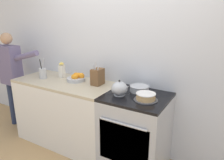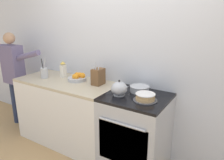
% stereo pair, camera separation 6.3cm
% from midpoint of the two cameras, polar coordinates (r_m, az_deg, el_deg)
% --- Properties ---
extents(wall_back, '(8.00, 0.04, 2.60)m').
position_cam_midpoint_polar(wall_back, '(2.85, 2.35, 6.50)').
color(wall_back, silver).
rests_on(wall_back, ground_plane).
extents(counter_cabinet, '(1.44, 0.66, 0.92)m').
position_cam_midpoint_polar(counter_cabinet, '(3.24, -12.25, -8.15)').
color(counter_cabinet, white).
rests_on(counter_cabinet, ground_plane).
extents(stove_range, '(0.72, 0.69, 0.92)m').
position_cam_midpoint_polar(stove_range, '(2.70, 5.44, -13.34)').
color(stove_range, '#B7BABF').
rests_on(stove_range, ground_plane).
extents(layer_cake, '(0.26, 0.26, 0.08)m').
position_cam_midpoint_polar(layer_cake, '(2.38, 8.06, -4.42)').
color(layer_cake, '#4C4C51').
rests_on(layer_cake, stove_range).
extents(tea_kettle, '(0.23, 0.19, 0.18)m').
position_cam_midpoint_polar(tea_kettle, '(2.48, 1.26, -2.27)').
color(tea_kettle, '#B7BABF').
rests_on(tea_kettle, stove_range).
extents(mixing_bowl, '(0.24, 0.24, 0.08)m').
position_cam_midpoint_polar(mixing_bowl, '(2.62, 6.49, -2.22)').
color(mixing_bowl, '#B7BABF').
rests_on(mixing_bowl, stove_range).
extents(knife_block, '(0.12, 0.17, 0.30)m').
position_cam_midpoint_polar(knife_block, '(2.85, -4.42, 0.88)').
color(knife_block, brown).
rests_on(knife_block, counter_cabinet).
extents(utensil_crock, '(0.10, 0.10, 0.30)m').
position_cam_midpoint_polar(utensil_crock, '(3.28, -18.15, 1.75)').
color(utensil_crock, '#B7BABF').
rests_on(utensil_crock, counter_cabinet).
extents(fruit_bowl, '(0.25, 0.25, 0.11)m').
position_cam_midpoint_polar(fruit_bowl, '(3.05, -9.81, 0.57)').
color(fruit_bowl, '#B7BABF').
rests_on(fruit_bowl, counter_cabinet).
extents(milk_carton, '(0.07, 0.07, 0.24)m').
position_cam_midpoint_polar(milk_carton, '(3.23, -13.51, 2.52)').
color(milk_carton, white).
rests_on(milk_carton, counter_cabinet).
extents(person_baker, '(0.90, 0.20, 1.54)m').
position_cam_midpoint_polar(person_baker, '(3.83, -25.19, 1.73)').
color(person_baker, '#283351').
rests_on(person_baker, ground_plane).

